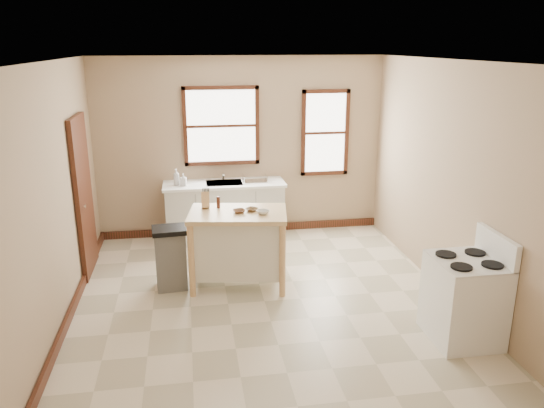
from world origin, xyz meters
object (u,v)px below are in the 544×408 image
(soap_bottle_b, at_px, (183,180))
(trash_bin, at_px, (171,258))
(kitchen_island, at_px, (238,249))
(pepper_grinder, at_px, (218,202))
(knife_block, at_px, (205,200))
(bowl_b, at_px, (252,210))
(bowl_a, at_px, (239,211))
(gas_stove, at_px, (465,288))
(soap_bottle_a, at_px, (176,177))
(bowl_c, at_px, (263,212))
(dish_rack, at_px, (255,179))

(soap_bottle_b, xyz_separation_m, trash_bin, (-0.19, -1.56, -0.61))
(kitchen_island, relative_size, pepper_grinder, 7.98)
(kitchen_island, xyz_separation_m, knife_block, (-0.38, 0.23, 0.59))
(kitchen_island, bearing_deg, bowl_b, 12.53)
(soap_bottle_b, relative_size, bowl_a, 1.23)
(kitchen_island, height_order, knife_block, knife_block)
(bowl_a, relative_size, gas_stove, 0.13)
(soap_bottle_a, distance_m, bowl_c, 2.08)
(bowl_a, xyz_separation_m, gas_stove, (2.16, -1.62, -0.42))
(soap_bottle_a, distance_m, dish_rack, 1.19)
(kitchen_island, xyz_separation_m, bowl_c, (0.30, -0.13, 0.51))
(soap_bottle_b, relative_size, bowl_c, 1.25)
(dish_rack, height_order, bowl_a, bowl_a)
(soap_bottle_a, bearing_deg, bowl_a, -41.24)
(bowl_b, distance_m, bowl_c, 0.19)
(knife_block, bearing_deg, soap_bottle_b, 101.30)
(kitchen_island, relative_size, knife_block, 5.99)
(pepper_grinder, bearing_deg, bowl_b, -25.25)
(soap_bottle_a, distance_m, pepper_grinder, 1.55)
(soap_bottle_a, distance_m, soap_bottle_b, 0.12)
(trash_bin, bearing_deg, soap_bottle_b, 78.15)
(trash_bin, bearing_deg, pepper_grinder, 9.16)
(bowl_b, distance_m, gas_stove, 2.63)
(soap_bottle_b, xyz_separation_m, knife_block, (0.28, -1.37, 0.07))
(soap_bottle_a, relative_size, dish_rack, 0.67)
(bowl_c, bearing_deg, knife_block, 151.95)
(knife_block, distance_m, trash_bin, 0.84)
(knife_block, xyz_separation_m, trash_bin, (-0.46, -0.19, -0.68))
(bowl_b, xyz_separation_m, gas_stove, (1.99, -1.67, -0.42))
(kitchen_island, xyz_separation_m, pepper_grinder, (-0.22, 0.20, 0.56))
(pepper_grinder, height_order, bowl_c, pepper_grinder)
(soap_bottle_a, height_order, soap_bottle_b, soap_bottle_a)
(bowl_a, relative_size, trash_bin, 0.19)
(dish_rack, distance_m, bowl_b, 1.67)
(dish_rack, bearing_deg, soap_bottle_b, 166.78)
(soap_bottle_b, height_order, gas_stove, gas_stove)
(soap_bottle_a, height_order, kitchen_island, soap_bottle_a)
(kitchen_island, relative_size, bowl_c, 8.01)
(kitchen_island, bearing_deg, pepper_grinder, 146.93)
(soap_bottle_b, bearing_deg, knife_block, -65.01)
(dish_rack, height_order, kitchen_island, dish_rack)
(soap_bottle_b, height_order, bowl_c, soap_bottle_b)
(kitchen_island, height_order, pepper_grinder, pepper_grinder)
(knife_block, height_order, bowl_b, knife_block)
(knife_block, xyz_separation_m, pepper_grinder, (0.16, -0.03, -0.03))
(soap_bottle_b, distance_m, bowl_c, 1.98)
(soap_bottle_b, bearing_deg, bowl_c, -47.48)
(soap_bottle_a, xyz_separation_m, bowl_c, (1.06, -1.79, -0.04))
(dish_rack, relative_size, bowl_a, 2.43)
(dish_rack, distance_m, bowl_a, 1.74)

